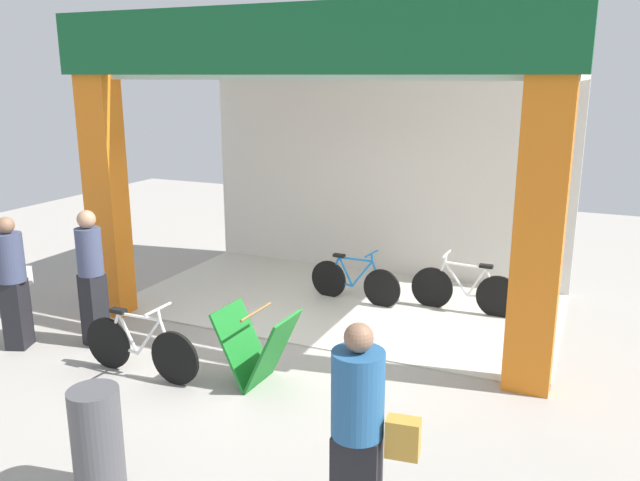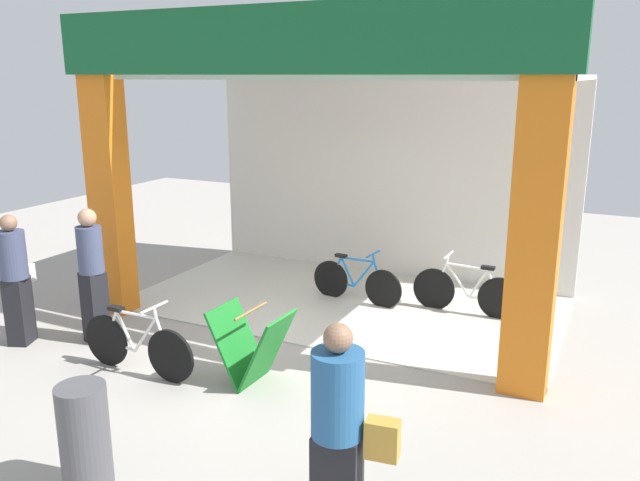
{
  "view_description": "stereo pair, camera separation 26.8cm",
  "coord_description": "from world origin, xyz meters",
  "px_view_note": "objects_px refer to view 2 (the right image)",
  "views": [
    {
      "loc": [
        3.35,
        -6.71,
        3.28
      ],
      "look_at": [
        0.0,
        0.85,
        1.15
      ],
      "focal_mm": 36.14,
      "sensor_mm": 36.0,
      "label": 1
    },
    {
      "loc": [
        3.59,
        -6.6,
        3.28
      ],
      "look_at": [
        0.0,
        0.85,
        1.15
      ],
      "focal_mm": 36.14,
      "sensor_mm": 36.0,
      "label": 2
    }
  ],
  "objects_px": {
    "pedestrian_2": "(340,432)",
    "sandwich_board_sign": "(252,347)",
    "bicycle_inside_0": "(356,282)",
    "trash_bin": "(85,439)",
    "bicycle_parked_0": "(137,345)",
    "pedestrian_0": "(92,275)",
    "pedestrian_1": "(16,278)",
    "bicycle_inside_1": "(467,291)"
  },
  "relations": [
    {
      "from": "bicycle_parked_0",
      "to": "pedestrian_2",
      "type": "distance_m",
      "value": 3.53
    },
    {
      "from": "pedestrian_1",
      "to": "sandwich_board_sign",
      "type": "bearing_deg",
      "value": 5.72
    },
    {
      "from": "bicycle_parked_0",
      "to": "pedestrian_1",
      "type": "height_order",
      "value": "pedestrian_1"
    },
    {
      "from": "pedestrian_0",
      "to": "trash_bin",
      "type": "xyz_separation_m",
      "value": [
        2.17,
        -2.32,
        -0.42
      ]
    },
    {
      "from": "bicycle_inside_0",
      "to": "bicycle_inside_1",
      "type": "height_order",
      "value": "bicycle_inside_1"
    },
    {
      "from": "sandwich_board_sign",
      "to": "bicycle_inside_0",
      "type": "bearing_deg",
      "value": 89.46
    },
    {
      "from": "sandwich_board_sign",
      "to": "pedestrian_1",
      "type": "height_order",
      "value": "pedestrian_1"
    },
    {
      "from": "pedestrian_0",
      "to": "pedestrian_1",
      "type": "distance_m",
      "value": 0.94
    },
    {
      "from": "pedestrian_1",
      "to": "bicycle_parked_0",
      "type": "bearing_deg",
      "value": -1.13
    },
    {
      "from": "bicycle_inside_0",
      "to": "trash_bin",
      "type": "bearing_deg",
      "value": -92.55
    },
    {
      "from": "bicycle_inside_1",
      "to": "pedestrian_1",
      "type": "bearing_deg",
      "value": -144.59
    },
    {
      "from": "bicycle_parked_0",
      "to": "pedestrian_0",
      "type": "relative_size",
      "value": 0.9
    },
    {
      "from": "pedestrian_0",
      "to": "trash_bin",
      "type": "distance_m",
      "value": 3.21
    },
    {
      "from": "pedestrian_0",
      "to": "pedestrian_1",
      "type": "relative_size",
      "value": 1.04
    },
    {
      "from": "bicycle_inside_1",
      "to": "bicycle_parked_0",
      "type": "bearing_deg",
      "value": -130.0
    },
    {
      "from": "bicycle_parked_0",
      "to": "pedestrian_0",
      "type": "xyz_separation_m",
      "value": [
        -1.08,
        0.48,
        0.54
      ]
    },
    {
      "from": "pedestrian_2",
      "to": "sandwich_board_sign",
      "type": "bearing_deg",
      "value": 135.32
    },
    {
      "from": "pedestrian_0",
      "to": "pedestrian_2",
      "type": "distance_m",
      "value": 4.67
    },
    {
      "from": "bicycle_parked_0",
      "to": "trash_bin",
      "type": "xyz_separation_m",
      "value": [
        1.09,
        -1.84,
        0.12
      ]
    },
    {
      "from": "bicycle_parked_0",
      "to": "sandwich_board_sign",
      "type": "height_order",
      "value": "bicycle_parked_0"
    },
    {
      "from": "bicycle_inside_1",
      "to": "sandwich_board_sign",
      "type": "bearing_deg",
      "value": -117.47
    },
    {
      "from": "bicycle_parked_0",
      "to": "pedestrian_0",
      "type": "bearing_deg",
      "value": 156.05
    },
    {
      "from": "bicycle_parked_0",
      "to": "trash_bin",
      "type": "bearing_deg",
      "value": -59.4
    },
    {
      "from": "sandwich_board_sign",
      "to": "pedestrian_0",
      "type": "xyz_separation_m",
      "value": [
        -2.37,
        0.12,
        0.46
      ]
    },
    {
      "from": "trash_bin",
      "to": "bicycle_inside_0",
      "type": "bearing_deg",
      "value": 87.45
    },
    {
      "from": "bicycle_inside_0",
      "to": "pedestrian_0",
      "type": "distance_m",
      "value": 3.69
    },
    {
      "from": "pedestrian_0",
      "to": "trash_bin",
      "type": "bearing_deg",
      "value": -46.93
    },
    {
      "from": "pedestrian_0",
      "to": "pedestrian_1",
      "type": "bearing_deg",
      "value": -151.69
    },
    {
      "from": "sandwich_board_sign",
      "to": "pedestrian_0",
      "type": "height_order",
      "value": "pedestrian_0"
    },
    {
      "from": "bicycle_parked_0",
      "to": "pedestrian_2",
      "type": "relative_size",
      "value": 0.92
    },
    {
      "from": "sandwich_board_sign",
      "to": "trash_bin",
      "type": "relative_size",
      "value": 0.92
    },
    {
      "from": "bicycle_inside_1",
      "to": "pedestrian_1",
      "type": "relative_size",
      "value": 0.93
    },
    {
      "from": "bicycle_inside_0",
      "to": "bicycle_inside_1",
      "type": "distance_m",
      "value": 1.6
    },
    {
      "from": "bicycle_parked_0",
      "to": "pedestrian_2",
      "type": "bearing_deg",
      "value": -25.22
    },
    {
      "from": "bicycle_inside_0",
      "to": "pedestrian_0",
      "type": "xyz_separation_m",
      "value": [
        -2.4,
        -2.75,
        0.56
      ]
    },
    {
      "from": "bicycle_parked_0",
      "to": "pedestrian_0",
      "type": "distance_m",
      "value": 1.3
    },
    {
      "from": "pedestrian_1",
      "to": "trash_bin",
      "type": "xyz_separation_m",
      "value": [
        3.0,
        -1.88,
        -0.38
      ]
    },
    {
      "from": "bicycle_parked_0",
      "to": "trash_bin",
      "type": "relative_size",
      "value": 1.67
    },
    {
      "from": "bicycle_parked_0",
      "to": "pedestrian_1",
      "type": "bearing_deg",
      "value": 178.87
    },
    {
      "from": "pedestrian_1",
      "to": "bicycle_inside_0",
      "type": "bearing_deg",
      "value": 44.74
    },
    {
      "from": "bicycle_inside_0",
      "to": "bicycle_parked_0",
      "type": "distance_m",
      "value": 3.49
    },
    {
      "from": "sandwich_board_sign",
      "to": "pedestrian_1",
      "type": "distance_m",
      "value": 3.24
    }
  ]
}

